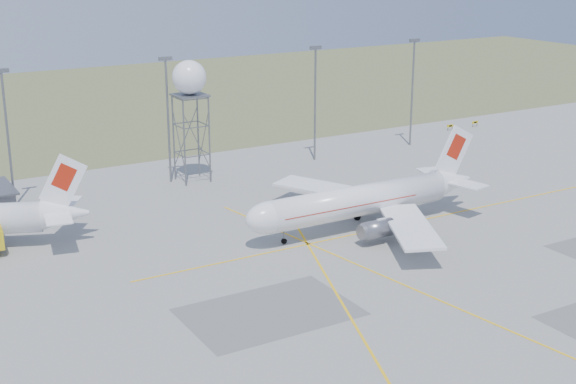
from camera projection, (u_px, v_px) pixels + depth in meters
ground at (510, 324)px, 82.39m from camera, size 400.00×400.00×0.00m
grass_strip at (92, 103)px, 197.60m from camera, size 400.00×120.00×0.03m
mast_a at (7, 127)px, 116.15m from camera, size 2.20×0.50×20.50m
mast_b at (168, 110)px, 128.30m from camera, size 2.20×0.50×20.50m
mast_c at (315, 94)px, 141.90m from camera, size 2.20×0.50×20.50m
mast_d at (413, 83)px, 152.59m from camera, size 2.20×0.50×20.50m
taxi_sign_near at (450, 126)px, 168.39m from camera, size 1.60×0.17×1.20m
taxi_sign_far at (475, 123)px, 171.80m from camera, size 1.60×0.17×1.20m
airliner_main at (361, 201)px, 109.20m from camera, size 37.26×36.28×12.69m
radar_tower at (191, 114)px, 129.18m from camera, size 5.49×5.49×19.88m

